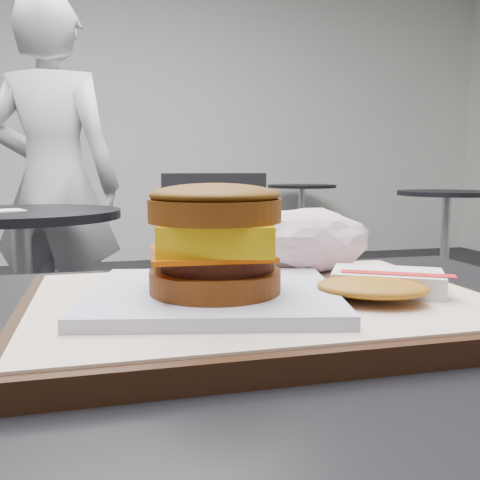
% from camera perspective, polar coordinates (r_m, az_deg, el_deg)
% --- Properties ---
extents(serving_tray, '(0.38, 0.28, 0.02)m').
position_cam_1_polar(serving_tray, '(0.45, 2.13, -7.13)').
color(serving_tray, black).
rests_on(serving_tray, customer_table).
extents(breakfast_sandwich, '(0.22, 0.21, 0.09)m').
position_cam_1_polar(breakfast_sandwich, '(0.41, -2.69, -1.38)').
color(breakfast_sandwich, white).
rests_on(breakfast_sandwich, serving_tray).
extents(hash_brown, '(0.14, 0.12, 0.02)m').
position_cam_1_polar(hash_brown, '(0.45, 14.79, -4.55)').
color(hash_brown, silver).
rests_on(hash_brown, serving_tray).
extents(crumpled_wrapper, '(0.14, 0.11, 0.06)m').
position_cam_1_polar(crumpled_wrapper, '(0.55, 6.66, 0.10)').
color(crumpled_wrapper, white).
rests_on(crumpled_wrapper, serving_tray).
extents(neighbor_table, '(0.70, 0.70, 0.75)m').
position_cam_1_polar(neighbor_table, '(2.06, -22.22, -2.60)').
color(neighbor_table, black).
rests_on(neighbor_table, ground).
extents(napkin, '(0.16, 0.16, 0.00)m').
position_cam_1_polar(napkin, '(2.03, -23.84, 2.90)').
color(napkin, white).
rests_on(napkin, neighbor_table).
extents(neighbor_chair, '(0.60, 0.43, 0.88)m').
position_cam_1_polar(neighbor_chair, '(2.04, -6.04, -3.35)').
color(neighbor_chair, '#A8A8AD').
rests_on(neighbor_chair, ground).
extents(patron, '(0.70, 0.58, 1.65)m').
position_cam_1_polar(patron, '(2.56, -19.22, 5.53)').
color(patron, silver).
rests_on(patron, ground).
extents(bg_table_near, '(0.66, 0.66, 0.75)m').
position_cam_1_polar(bg_table_near, '(3.90, 21.13, 2.15)').
color(bg_table_near, black).
rests_on(bg_table_near, ground).
extents(bg_table_far, '(0.66, 0.66, 0.75)m').
position_cam_1_polar(bg_table_far, '(5.22, 6.58, 3.83)').
color(bg_table_far, black).
rests_on(bg_table_far, ground).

